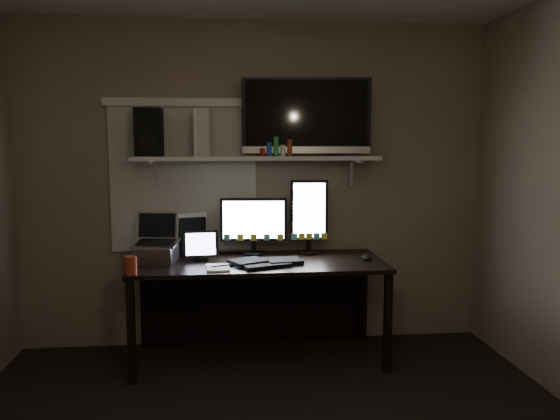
{
  "coord_description": "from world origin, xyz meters",
  "views": [
    {
      "loc": [
        -0.25,
        -2.43,
        1.57
      ],
      "look_at": [
        0.13,
        1.25,
        1.12
      ],
      "focal_mm": 35.0,
      "sensor_mm": 36.0,
      "label": 1
    }
  ],
  "objects": [
    {
      "name": "game_console",
      "position": [
        -0.39,
        1.6,
        1.65
      ],
      "size": [
        0.13,
        0.29,
        0.34
      ],
      "primitive_type": "cube",
      "rotation": [
        0.0,
        0.0,
        -0.15
      ],
      "color": "beige",
      "rests_on": "wall_shelf"
    },
    {
      "name": "laptop",
      "position": [
        -0.73,
        1.45,
        0.9
      ],
      "size": [
        0.35,
        0.3,
        0.35
      ],
      "primitive_type": "cube",
      "rotation": [
        0.0,
        0.0,
        -0.17
      ],
      "color": "#A3A3A7",
      "rests_on": "desk"
    },
    {
      "name": "mouse",
      "position": [
        0.78,
        1.37,
        0.75
      ],
      "size": [
        0.08,
        0.11,
        0.04
      ],
      "primitive_type": "ellipsoid",
      "rotation": [
        0.0,
        0.0,
        0.15
      ],
      "color": "black",
      "rests_on": "desk"
    },
    {
      "name": "tv",
      "position": [
        0.37,
        1.63,
        1.77
      ],
      "size": [
        0.97,
        0.28,
        0.57
      ],
      "primitive_type": "cube",
      "rotation": [
        0.0,
        0.0,
        -0.12
      ],
      "color": "black",
      "rests_on": "wall_shelf"
    },
    {
      "name": "back_wall",
      "position": [
        0.0,
        1.8,
        1.25
      ],
      "size": [
        3.6,
        0.0,
        3.6
      ],
      "primitive_type": "plane",
      "rotation": [
        1.57,
        0.0,
        0.0
      ],
      "color": "#6A594C",
      "rests_on": "floor"
    },
    {
      "name": "window_blinds",
      "position": [
        -0.55,
        1.79,
        1.3
      ],
      "size": [
        1.1,
        0.02,
        1.1
      ],
      "primitive_type": "cube",
      "color": "beige",
      "rests_on": "back_wall"
    },
    {
      "name": "cup",
      "position": [
        -0.85,
        1.12,
        0.79
      ],
      "size": [
        0.1,
        0.1,
        0.12
      ],
      "primitive_type": "cylinder",
      "rotation": [
        0.0,
        0.0,
        0.2
      ],
      "color": "maroon",
      "rests_on": "desk"
    },
    {
      "name": "monitor_portrait",
      "position": [
        0.4,
        1.66,
        1.02
      ],
      "size": [
        0.29,
        0.06,
        0.58
      ],
      "primitive_type": "cube",
      "rotation": [
        0.0,
        0.0,
        -0.01
      ],
      "color": "black",
      "rests_on": "desk"
    },
    {
      "name": "keyboard",
      "position": [
        0.05,
        1.33,
        0.75
      ],
      "size": [
        0.54,
        0.35,
        0.03
      ],
      "primitive_type": "cube",
      "rotation": [
        0.0,
        0.0,
        0.34
      ],
      "color": "black",
      "rests_on": "desk"
    },
    {
      "name": "monitor_landscape",
      "position": [
        -0.02,
        1.66,
        0.95
      ],
      "size": [
        0.51,
        0.09,
        0.44
      ],
      "primitive_type": "cube",
      "rotation": [
        0.0,
        0.0,
        -0.08
      ],
      "color": "black",
      "rests_on": "desk"
    },
    {
      "name": "tablet",
      "position": [
        -0.42,
        1.47,
        0.84
      ],
      "size": [
        0.26,
        0.13,
        0.22
      ],
      "primitive_type": "cube",
      "rotation": [
        0.0,
        0.0,
        0.09
      ],
      "color": "black",
      "rests_on": "desk"
    },
    {
      "name": "sticky_notes",
      "position": [
        -0.23,
        1.34,
        0.73
      ],
      "size": [
        0.39,
        0.34,
        0.0
      ],
      "primitive_type": null,
      "rotation": [
        0.0,
        0.0,
        -0.33
      ],
      "color": "#EBF442",
      "rests_on": "desk"
    },
    {
      "name": "file_sorter",
      "position": [
        -0.52,
        1.72,
        0.88
      ],
      "size": [
        0.27,
        0.18,
        0.31
      ],
      "primitive_type": "cube",
      "rotation": [
        0.0,
        0.0,
        0.32
      ],
      "color": "black",
      "rests_on": "desk"
    },
    {
      "name": "wall_shelf",
      "position": [
        0.0,
        1.62,
        1.46
      ],
      "size": [
        1.8,
        0.35,
        0.03
      ],
      "primitive_type": "cube",
      "color": "silver",
      "rests_on": "back_wall"
    },
    {
      "name": "desk",
      "position": [
        0.0,
        1.55,
        0.55
      ],
      "size": [
        1.8,
        0.75,
        0.73
      ],
      "color": "black",
      "rests_on": "floor"
    },
    {
      "name": "bottles",
      "position": [
        0.14,
        1.56,
        1.55
      ],
      "size": [
        0.23,
        0.06,
        0.14
      ],
      "primitive_type": null,
      "rotation": [
        0.0,
        0.0,
        -0.03
      ],
      "color": "#A50F0C",
      "rests_on": "wall_shelf"
    },
    {
      "name": "speaker",
      "position": [
        -0.78,
        1.63,
        1.65
      ],
      "size": [
        0.19,
        0.23,
        0.34
      ],
      "primitive_type": "cube",
      "rotation": [
        0.0,
        0.0,
        0.01
      ],
      "color": "black",
      "rests_on": "wall_shelf"
    },
    {
      "name": "notepad",
      "position": [
        -0.29,
        1.21,
        0.74
      ],
      "size": [
        0.16,
        0.22,
        0.01
      ],
      "primitive_type": "cube",
      "rotation": [
        0.0,
        0.0,
        0.03
      ],
      "color": "white",
      "rests_on": "desk"
    }
  ]
}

